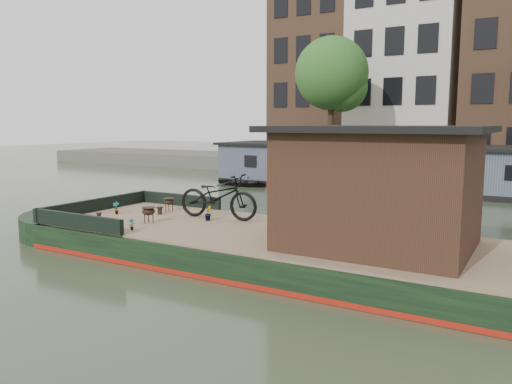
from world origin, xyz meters
The scene contains 19 objects.
ground centered at (0.00, 0.00, 0.00)m, with size 120.00×120.00×0.00m, color #283220.
houseboat_hull centered at (-1.33, 0.00, 0.27)m, with size 14.01×4.02×0.60m.
houseboat_deck centered at (0.00, 0.00, 0.62)m, with size 11.80×3.80×0.05m, color #886E54.
bow_bulwark centered at (-5.07, 0.00, 0.82)m, with size 3.00×4.00×0.35m.
cabin centered at (2.19, 0.00, 1.88)m, with size 4.00×3.50×2.42m.
bicycle centered at (-2.27, 0.77, 1.24)m, with size 0.78×2.23×1.17m, color black.
potted_plant_a centered at (-5.05, -0.10, 0.82)m, with size 0.18×0.12×0.35m, color #94362A.
potted_plant_b centered at (-2.35, 0.43, 0.84)m, with size 0.20×0.16×0.37m, color brown.
potted_plant_d centered at (0.20, 1.70, 0.88)m, with size 0.26×0.26×0.47m, color brown.
potted_plant_e centered at (-3.20, -1.42, 0.79)m, with size 0.15×0.10×0.28m, color brown.
brazier_front centered at (-3.44, -0.58, 0.85)m, with size 0.37×0.37×0.40m, color black, non-canonical shape.
brazier_rear centered at (-4.11, 0.99, 0.84)m, with size 0.34×0.34×0.37m, color black, non-canonical shape.
bollard_port centered at (-4.00, 0.47, 0.75)m, with size 0.18×0.18×0.21m, color black.
bollard_stbd centered at (-4.85, -0.90, 0.74)m, with size 0.16×0.16×0.18m, color black.
dinghy centered at (-8.11, 11.50, 0.30)m, with size 2.05×2.87×0.59m, color black.
far_houseboat centered at (0.00, 14.00, 0.97)m, with size 20.40×4.40×2.11m.
quay centered at (0.00, 20.50, 0.45)m, with size 60.00×6.00×0.90m, color #47443F.
townhouse_row centered at (0.15, 27.50, 7.90)m, with size 27.25×8.00×16.50m.
tree_left centered at (-6.36, 19.07, 5.89)m, with size 4.40×4.40×7.40m.
Camera 1 is at (5.04, -9.78, 3.12)m, focal length 35.00 mm.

